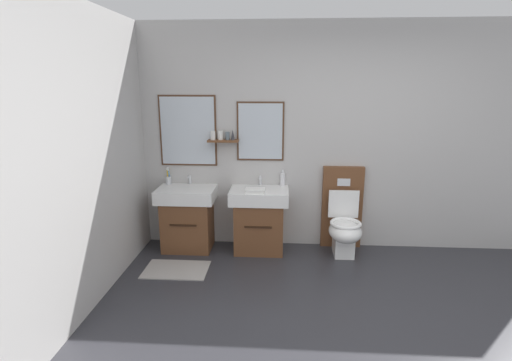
% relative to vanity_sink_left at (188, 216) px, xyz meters
% --- Properties ---
extents(wall_back, '(5.18, 0.27, 2.63)m').
position_rel_vanity_sink_left_xyz_m(wall_back, '(1.90, 0.26, 0.92)').
color(wall_back, '#B7B5B2').
rests_on(wall_back, ground).
extents(wall_left, '(0.12, 4.39, 2.63)m').
position_rel_vanity_sink_left_xyz_m(wall_left, '(-0.61, -1.87, 0.92)').
color(wall_left, '#B7B5B2').
rests_on(wall_left, ground).
extents(bath_mat, '(0.68, 0.44, 0.01)m').
position_rel_vanity_sink_left_xyz_m(bath_mat, '(0.00, -0.59, -0.39)').
color(bath_mat, '#9E9993').
rests_on(bath_mat, ground).
extents(vanity_sink_left, '(0.68, 0.49, 0.76)m').
position_rel_vanity_sink_left_xyz_m(vanity_sink_left, '(0.00, 0.00, 0.00)').
color(vanity_sink_left, brown).
rests_on(vanity_sink_left, ground).
extents(tap_on_left_sink, '(0.03, 0.13, 0.11)m').
position_rel_vanity_sink_left_xyz_m(tap_on_left_sink, '(0.00, 0.18, 0.43)').
color(tap_on_left_sink, silver).
rests_on(tap_on_left_sink, vanity_sink_left).
extents(vanity_sink_right, '(0.68, 0.49, 0.76)m').
position_rel_vanity_sink_left_xyz_m(vanity_sink_right, '(0.86, 0.00, 0.00)').
color(vanity_sink_right, brown).
rests_on(vanity_sink_right, ground).
extents(tap_on_right_sink, '(0.03, 0.13, 0.11)m').
position_rel_vanity_sink_left_xyz_m(tap_on_right_sink, '(0.86, 0.18, 0.43)').
color(tap_on_right_sink, silver).
rests_on(tap_on_right_sink, vanity_sink_right).
extents(toilet, '(0.48, 0.62, 1.00)m').
position_rel_vanity_sink_left_xyz_m(toilet, '(1.85, 0.00, -0.02)').
color(toilet, brown).
rests_on(toilet, ground).
extents(toothbrush_cup, '(0.07, 0.07, 0.21)m').
position_rel_vanity_sink_left_xyz_m(toothbrush_cup, '(-0.26, 0.17, 0.41)').
color(toothbrush_cup, silver).
rests_on(toothbrush_cup, vanity_sink_left).
extents(soap_dispenser, '(0.06, 0.06, 0.19)m').
position_rel_vanity_sink_left_xyz_m(soap_dispenser, '(1.13, 0.17, 0.44)').
color(soap_dispenser, white).
rests_on(soap_dispenser, vanity_sink_right).
extents(folded_hand_towel, '(0.22, 0.16, 0.04)m').
position_rel_vanity_sink_left_xyz_m(folded_hand_towel, '(0.82, -0.14, 0.38)').
color(folded_hand_towel, white).
rests_on(folded_hand_towel, vanity_sink_right).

